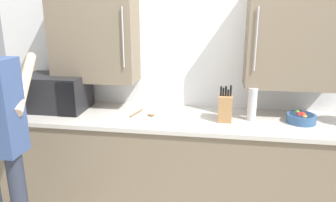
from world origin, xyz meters
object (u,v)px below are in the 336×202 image
at_px(microwave_oven, 52,92).
at_px(thermos_flask, 252,104).
at_px(fruit_bowl, 301,118).
at_px(knife_block, 225,107).
at_px(wooden_spoon, 144,114).

xyz_separation_m(microwave_oven, thermos_flask, (1.77, -0.02, -0.02)).
distance_m(fruit_bowl, thermos_flask, 0.40).
bearing_deg(knife_block, fruit_bowl, 3.59).
bearing_deg(wooden_spoon, microwave_oven, 177.83).
bearing_deg(fruit_bowl, wooden_spoon, -179.80).
xyz_separation_m(knife_block, thermos_flask, (0.22, 0.04, 0.03)).
distance_m(fruit_bowl, wooden_spoon, 1.30).
relative_size(microwave_oven, knife_block, 2.66).
bearing_deg(fruit_bowl, microwave_oven, 179.26).
bearing_deg(fruit_bowl, knife_block, -176.41).
relative_size(wooden_spoon, knife_block, 0.73).
xyz_separation_m(microwave_oven, fruit_bowl, (2.16, -0.03, -0.12)).
bearing_deg(wooden_spoon, fruit_bowl, 0.20).
distance_m(microwave_oven, thermos_flask, 1.77).
relative_size(knife_block, thermos_flask, 1.12).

